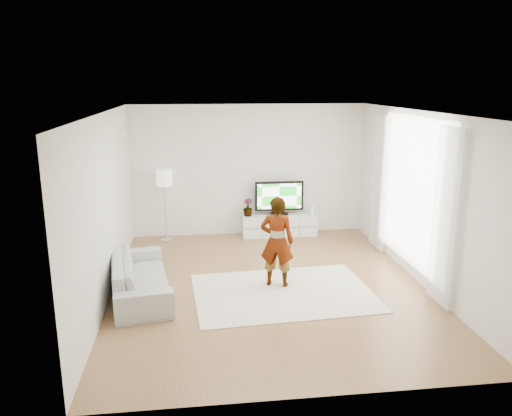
{
  "coord_description": "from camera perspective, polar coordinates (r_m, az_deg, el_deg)",
  "views": [
    {
      "loc": [
        -1.16,
        -7.51,
        3.24
      ],
      "look_at": [
        -0.17,
        0.4,
        1.22
      ],
      "focal_mm": 35.0,
      "sensor_mm": 36.0,
      "label": 1
    }
  ],
  "objects": [
    {
      "name": "floor",
      "position": [
        8.26,
        1.5,
        -8.9
      ],
      "size": [
        6.0,
        6.0,
        0.0
      ],
      "primitive_type": "plane",
      "color": "#9E7447",
      "rests_on": "ground"
    },
    {
      "name": "ceiling",
      "position": [
        7.61,
        1.64,
        10.88
      ],
      "size": [
        6.0,
        6.0,
        0.0
      ],
      "primitive_type": "plane",
      "color": "white",
      "rests_on": "wall_back"
    },
    {
      "name": "wall_left",
      "position": [
        7.85,
        -16.79,
        0.02
      ],
      "size": [
        0.02,
        6.0,
        2.8
      ],
      "primitive_type": "cube",
      "color": "silver",
      "rests_on": "floor"
    },
    {
      "name": "wall_right",
      "position": [
        8.55,
        18.36,
        1.04
      ],
      "size": [
        0.02,
        6.0,
        2.8
      ],
      "primitive_type": "cube",
      "color": "silver",
      "rests_on": "floor"
    },
    {
      "name": "wall_back",
      "position": [
        10.73,
        -0.85,
        4.32
      ],
      "size": [
        5.0,
        0.02,
        2.8
      ],
      "primitive_type": "cube",
      "color": "silver",
      "rests_on": "floor"
    },
    {
      "name": "wall_front",
      "position": [
        5.01,
        6.78,
        -7.46
      ],
      "size": [
        5.0,
        0.02,
        2.8
      ],
      "primitive_type": "cube",
      "color": "silver",
      "rests_on": "floor"
    },
    {
      "name": "window",
      "position": [
        8.8,
        17.45,
        1.8
      ],
      "size": [
        0.01,
        2.6,
        2.5
      ],
      "primitive_type": "cube",
      "color": "white",
      "rests_on": "wall_right"
    },
    {
      "name": "curtain_near",
      "position": [
        7.66,
        20.81,
        -1.04
      ],
      "size": [
        0.04,
        0.7,
        2.6
      ],
      "primitive_type": "cube",
      "color": "white",
      "rests_on": "floor"
    },
    {
      "name": "curtain_far",
      "position": [
        9.96,
        13.94,
        2.84
      ],
      "size": [
        0.04,
        0.7,
        2.6
      ],
      "primitive_type": "cube",
      "color": "white",
      "rests_on": "floor"
    },
    {
      "name": "media_console",
      "position": [
        10.86,
        2.66,
        -1.94
      ],
      "size": [
        1.61,
        0.46,
        0.45
      ],
      "color": "white",
      "rests_on": "floor"
    },
    {
      "name": "television",
      "position": [
        10.73,
        2.67,
        1.3
      ],
      "size": [
        1.05,
        0.21,
        0.73
      ],
      "color": "black",
      "rests_on": "media_console"
    },
    {
      "name": "game_console",
      "position": [
        10.91,
        6.32,
        -0.14
      ],
      "size": [
        0.08,
        0.16,
        0.21
      ],
      "rotation": [
        0.0,
        0.0,
        0.23
      ],
      "color": "white",
      "rests_on": "media_console"
    },
    {
      "name": "potted_plant",
      "position": [
        10.66,
        -0.94,
        0.08
      ],
      "size": [
        0.28,
        0.28,
        0.38
      ],
      "primitive_type": "imported",
      "rotation": [
        0.0,
        0.0,
        -0.43
      ],
      "color": "#3F7238",
      "rests_on": "media_console"
    },
    {
      "name": "rug",
      "position": [
        8.01,
        3.13,
        -9.63
      ],
      "size": [
        2.9,
        2.18,
        0.01
      ],
      "primitive_type": "cube",
      "rotation": [
        0.0,
        0.0,
        0.06
      ],
      "color": "white",
      "rests_on": "floor"
    },
    {
      "name": "player",
      "position": [
        8.02,
        2.41,
        -3.86
      ],
      "size": [
        0.62,
        0.5,
        1.48
      ],
      "primitive_type": "imported",
      "rotation": [
        0.0,
        0.0,
        2.83
      ],
      "color": "#334772",
      "rests_on": "rug"
    },
    {
      "name": "sofa",
      "position": [
        8.04,
        -13.09,
        -7.57
      ],
      "size": [
        1.13,
        2.21,
        0.62
      ],
      "primitive_type": "imported",
      "rotation": [
        0.0,
        0.0,
        1.72
      ],
      "color": "#B3B3AE",
      "rests_on": "floor"
    },
    {
      "name": "floor_lamp",
      "position": [
        10.42,
        -10.44,
        3.03
      ],
      "size": [
        0.33,
        0.33,
        1.49
      ],
      "color": "silver",
      "rests_on": "floor"
    }
  ]
}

